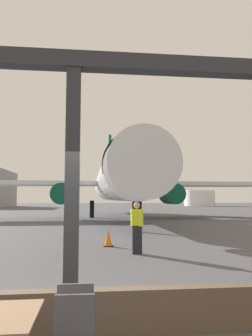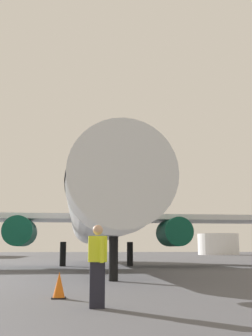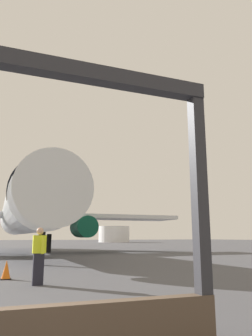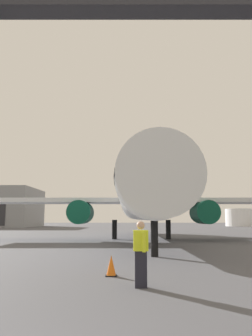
{
  "view_description": "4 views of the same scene",
  "coord_description": "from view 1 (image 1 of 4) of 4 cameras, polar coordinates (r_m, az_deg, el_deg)",
  "views": [
    {
      "loc": [
        0.25,
        -4.55,
        1.85
      ],
      "look_at": [
        2.53,
        16.02,
        3.85
      ],
      "focal_mm": 34.39,
      "sensor_mm": 36.0,
      "label": 1
    },
    {
      "loc": [
        1.4,
        -2.76,
        1.23
      ],
      "look_at": [
        3.18,
        12.69,
        4.23
      ],
      "focal_mm": 44.78,
      "sensor_mm": 36.0,
      "label": 2
    },
    {
      "loc": [
        0.57,
        -4.45,
        1.46
      ],
      "look_at": [
        5.7,
        8.9,
        4.43
      ],
      "focal_mm": 35.39,
      "sensor_mm": 36.0,
      "label": 3
    },
    {
      "loc": [
        1.44,
        -2.94,
        1.81
      ],
      "look_at": [
        1.39,
        12.8,
        4.15
      ],
      "focal_mm": 36.41,
      "sensor_mm": 36.0,
      "label": 4
    }
  ],
  "objects": [
    {
      "name": "ground_plane",
      "position": [
        44.59,
        -6.69,
        -7.87
      ],
      "size": [
        220.0,
        220.0,
        0.0
      ],
      "primitive_type": "plane",
      "color": "#4C4C51"
    },
    {
      "name": "airplane",
      "position": [
        30.85,
        -1.53,
        -2.25
      ],
      "size": [
        29.1,
        32.36,
        10.54
      ],
      "color": "silver",
      "rests_on": "ground"
    },
    {
      "name": "window_frame",
      "position": [
        4.58,
        -9.64,
        -10.69
      ],
      "size": [
        7.25,
        0.24,
        3.96
      ],
      "color": "brown",
      "rests_on": "ground"
    },
    {
      "name": "cafe_chair_window_right",
      "position": [
        3.84,
        -9.06,
        -25.28
      ],
      "size": [
        0.4,
        0.4,
        0.91
      ],
      "color": "#4C4C51",
      "rests_on": "ground"
    },
    {
      "name": "traffic_cone",
      "position": [
        12.93,
        -3.15,
        -12.35
      ],
      "size": [
        0.36,
        0.36,
        0.65
      ],
      "color": "orange",
      "rests_on": "ground"
    },
    {
      "name": "ground_crew_worker",
      "position": [
        11.13,
        1.95,
        -10.4
      ],
      "size": [
        0.4,
        0.54,
        1.74
      ],
      "color": "black",
      "rests_on": "ground"
    },
    {
      "name": "fuel_storage_tank",
      "position": [
        88.69,
        12.89,
        -5.25
      ],
      "size": [
        8.06,
        8.06,
        4.13
      ],
      "primitive_type": "cylinder",
      "color": "white",
      "rests_on": "ground"
    }
  ]
}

